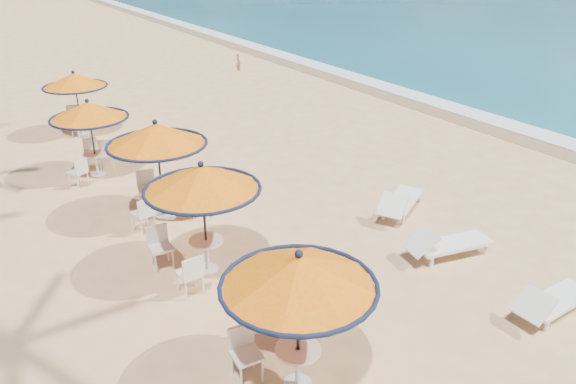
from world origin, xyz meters
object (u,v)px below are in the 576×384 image
at_px(station_0, 296,283).
at_px(station_2, 158,147).
at_px(station_1, 199,189).
at_px(lounger_near, 552,301).
at_px(lounger_far, 400,202).
at_px(station_4, 76,88).
at_px(station_3, 89,120).
at_px(lounger_mid, 446,243).

xyz_separation_m(station_0, station_2, (0.39, 6.74, -0.02)).
relative_size(station_1, lounger_near, 1.29).
height_order(station_1, lounger_far, station_1).
height_order(station_2, station_4, station_2).
height_order(station_0, station_1, station_1).
height_order(station_3, lounger_far, station_3).
xyz_separation_m(station_0, station_4, (0.31, 14.60, -0.21)).
relative_size(station_0, station_1, 0.99).
bearing_deg(station_0, station_4, 88.78).
distance_m(station_0, station_3, 10.45).
distance_m(station_0, lounger_mid, 5.38).
height_order(station_0, station_4, station_0).
relative_size(station_4, lounger_far, 1.09).
bearing_deg(station_4, station_1, -90.80).
xyz_separation_m(station_2, lounger_mid, (4.55, -5.30, -1.54)).
relative_size(station_1, station_3, 1.07).
xyz_separation_m(station_1, station_4, (0.15, 10.78, -0.22)).
bearing_deg(lounger_mid, station_2, 142.32).
relative_size(lounger_near, lounger_far, 0.92).
distance_m(station_1, station_3, 6.65).
bearing_deg(station_3, station_4, 81.54).
height_order(station_3, station_4, station_3).
distance_m(lounger_near, lounger_far, 4.75).
xyz_separation_m(lounger_near, lounger_mid, (-0.09, 2.58, 0.02)).
relative_size(station_1, station_2, 0.98).
bearing_deg(station_0, lounger_near, -12.74).
xyz_separation_m(station_1, lounger_near, (4.87, -4.95, -1.60)).
xyz_separation_m(lounger_mid, lounger_far, (0.63, 2.14, 0.00)).
xyz_separation_m(station_1, lounger_mid, (4.78, -2.37, -1.57)).
bearing_deg(station_0, station_1, 87.61).
bearing_deg(station_3, lounger_mid, -59.76).
xyz_separation_m(station_1, lounger_far, (5.41, -0.23, -1.57)).
relative_size(lounger_near, lounger_mid, 0.90).
distance_m(station_0, lounger_near, 5.39).
bearing_deg(lounger_far, lounger_mid, -135.67).
height_order(station_0, station_2, station_2).
xyz_separation_m(lounger_near, lounger_far, (0.54, 4.72, 0.02)).
bearing_deg(station_1, lounger_near, -45.51).
bearing_deg(lounger_near, lounger_far, 81.97).
xyz_separation_m(station_0, lounger_mid, (4.94, 1.45, -1.56)).
xyz_separation_m(station_0, station_1, (0.16, 3.82, 0.02)).
height_order(station_1, station_2, station_2).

